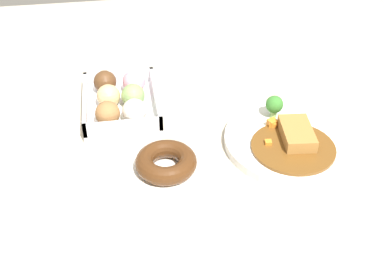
# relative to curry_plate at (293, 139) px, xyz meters

# --- Properties ---
(ground_plane) EXTENTS (1.60, 1.60, 0.00)m
(ground_plane) POSITION_rel_curry_plate_xyz_m (-0.01, -0.15, -0.01)
(ground_plane) COLOR #B2A893
(curry_plate) EXTENTS (0.27, 0.27, 0.07)m
(curry_plate) POSITION_rel_curry_plate_xyz_m (0.00, 0.00, 0.00)
(curry_plate) COLOR white
(curry_plate) RESTS_ON ground_plane
(donut_box) EXTENTS (0.21, 0.16, 0.06)m
(donut_box) POSITION_rel_curry_plate_xyz_m (-0.18, -0.33, 0.01)
(donut_box) COLOR white
(donut_box) RESTS_ON ground_plane
(chocolate_ring_donut) EXTENTS (0.15, 0.15, 0.04)m
(chocolate_ring_donut) POSITION_rel_curry_plate_xyz_m (0.04, -0.26, 0.00)
(chocolate_ring_donut) COLOR white
(chocolate_ring_donut) RESTS_ON ground_plane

